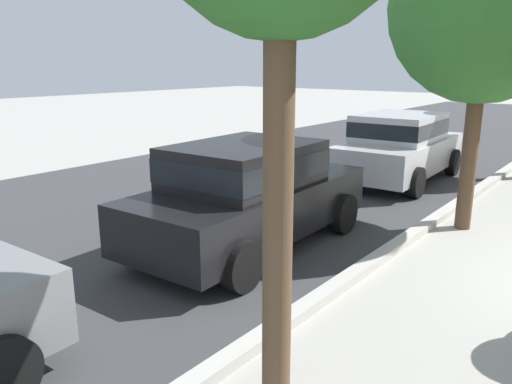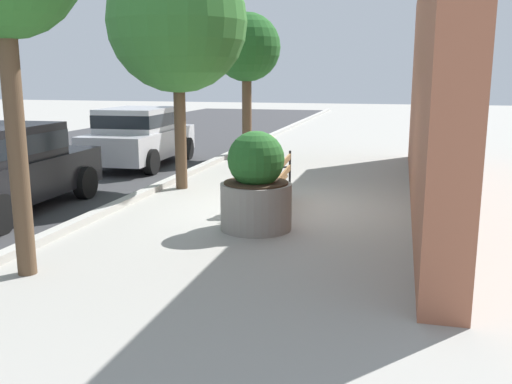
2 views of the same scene
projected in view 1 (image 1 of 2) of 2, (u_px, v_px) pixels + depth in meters
street_surface at (192, 195)px, 10.42m from camera, size 60.00×9.00×0.01m
curb_stone at (406, 239)px, 7.65m from camera, size 60.00×0.20×0.12m
street_tree_down_street at (485, 8)px, 7.51m from camera, size 2.87×2.87×4.91m
parked_car_black at (249, 192)px, 7.33m from camera, size 4.16×2.05×1.56m
parked_car_silver at (399, 145)px, 11.51m from camera, size 4.16×2.05×1.56m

